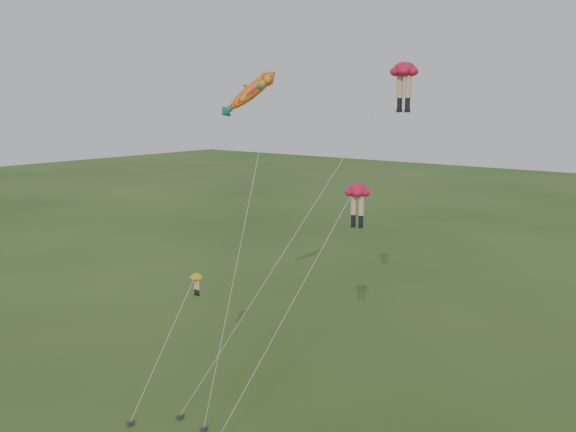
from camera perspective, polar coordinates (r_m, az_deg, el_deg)
The scene contains 5 objects.
ground at distance 38.28m, azimuth -7.74°, elevation -18.41°, with size 300.00×300.00×0.00m, color #284318.
legs_kite_red_high at distance 35.61m, azimuth 10.03°, elevation 11.98°, with size 10.49×9.08×20.33m.
legs_kite_red_mid at distance 34.87m, azimuth 6.00°, elevation 1.68°, with size 4.80×8.78×13.89m.
legs_kite_yellow at distance 41.22m, azimuth -8.46°, elevation -6.19°, with size 1.54×6.95×7.47m.
fish_kite at distance 37.81m, azimuth -3.20°, elevation 10.92°, with size 2.84×6.85×20.25m.
Camera 1 is at (24.46, -23.07, 18.31)m, focal length 40.00 mm.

